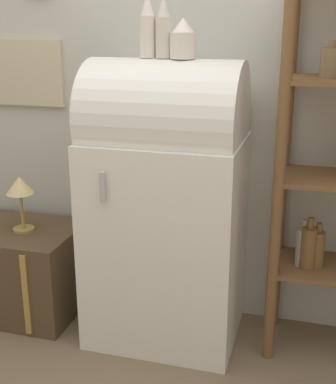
# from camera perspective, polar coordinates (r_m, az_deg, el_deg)

# --- Properties ---
(ground_plane) EXTENTS (12.00, 12.00, 0.00)m
(ground_plane) POSITION_cam_1_polar(r_m,az_deg,el_deg) (2.63, -1.94, -17.60)
(ground_plane) COLOR #7A664C
(wall_back) EXTENTS (7.00, 0.09, 2.70)m
(wall_back) POSITION_cam_1_polar(r_m,az_deg,el_deg) (2.70, 1.45, 14.19)
(wall_back) COLOR #B7B7AD
(wall_back) RESTS_ON ground_plane
(refrigerator) EXTENTS (0.71, 0.58, 1.37)m
(refrigerator) POSITION_cam_1_polar(r_m,az_deg,el_deg) (2.54, -0.23, -1.08)
(refrigerator) COLOR white
(refrigerator) RESTS_ON ground_plane
(suitcase_trunk) EXTENTS (0.63, 0.49, 0.48)m
(suitcase_trunk) POSITION_cam_1_polar(r_m,az_deg,el_deg) (3.03, -15.45, -7.97)
(suitcase_trunk) COLOR brown
(suitcase_trunk) RESTS_ON ground_plane
(vase_left) EXTENTS (0.07, 0.07, 0.27)m
(vase_left) POSITION_cam_1_polar(r_m,az_deg,el_deg) (2.43, -2.19, 17.11)
(vase_left) COLOR silver
(vase_left) RESTS_ON refrigerator
(vase_center) EXTENTS (0.07, 0.07, 0.26)m
(vase_center) POSITION_cam_1_polar(r_m,az_deg,el_deg) (2.40, -0.49, 17.00)
(vase_center) COLOR beige
(vase_center) RESTS_ON refrigerator
(vase_right) EXTENTS (0.11, 0.11, 0.17)m
(vase_right) POSITION_cam_1_polar(r_m,az_deg,el_deg) (2.37, 1.61, 15.92)
(vase_right) COLOR silver
(vase_right) RESTS_ON refrigerator
(desk_lamp) EXTENTS (0.14, 0.14, 0.30)m
(desk_lamp) POSITION_cam_1_polar(r_m,az_deg,el_deg) (2.82, -15.49, 0.23)
(desk_lamp) COLOR #AD8942
(desk_lamp) RESTS_ON suitcase_trunk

